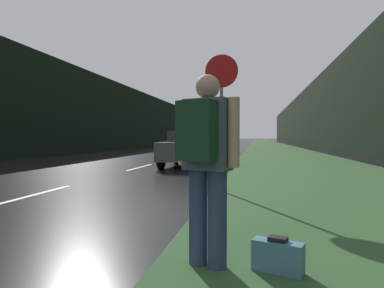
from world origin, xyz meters
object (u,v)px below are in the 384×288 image
Objects in this scene: suitcase at (278,257)px; car_passing_near at (189,148)px; stop_sign at (221,106)px; car_oncoming at (214,140)px; hitchhiker_with_backpack at (206,158)px; car_passing_far at (219,144)px.

car_passing_near reaches higher than suitcase.
car_oncoming is (-5.74, 46.06, -1.21)m from stop_sign.
hitchhiker_with_backpack is at bearing 101.95° from car_passing_near.
stop_sign is 0.72× the size of car_passing_far.
hitchhiker_with_backpack is at bearing -86.18° from stop_sign.
stop_sign is 1.69× the size of hitchhiker_with_backpack.
stop_sign reaches higher than suitcase.
hitchhiker_with_backpack reaches higher than suitcase.
suitcase is (0.96, -4.52, -1.77)m from stop_sign.
car_passing_near is at bearing 90.00° from car_passing_far.
suitcase is 0.11× the size of car_oncoming.
suitcase is at bearing 19.26° from hitchhiker_with_backpack.
hitchhiker_with_backpack reaches higher than car_passing_far.
car_passing_far is at bearing 116.77° from suitcase.
stop_sign is at bearing -82.89° from car_oncoming.
hitchhiker_with_backpack is at bearing -83.18° from car_oncoming.
car_passing_near reaches higher than car_oncoming.
stop_sign is 4.94m from suitcase.
car_passing_near is (-3.01, 11.14, 0.61)m from suitcase.
stop_sign is 0.69× the size of car_oncoming.
car_passing_near is (-2.06, 6.63, -1.16)m from stop_sign.
stop_sign is 7.04m from car_passing_near.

